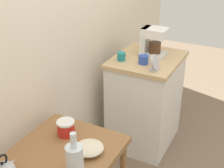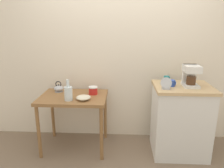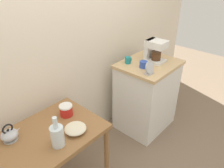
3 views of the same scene
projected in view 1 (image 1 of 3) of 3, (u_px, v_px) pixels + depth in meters
back_wall at (57, 16)px, 2.27m from camera, size 4.40×0.10×2.80m
kitchen_counter at (145, 101)px, 3.06m from camera, size 0.70×0.59×0.91m
bowl_stoneware at (89, 148)px, 1.90m from camera, size 0.18×0.18×0.06m
glass_carafe_vase at (75, 158)px, 1.72m from camera, size 0.10×0.10×0.26m
canister_enamel at (66, 128)px, 2.05m from camera, size 0.12×0.12×0.10m
coffee_maker at (152, 41)px, 2.85m from camera, size 0.18×0.22×0.26m
mug_dark_teal at (121, 56)px, 2.78m from camera, size 0.08×0.07×0.08m
mug_blue at (143, 60)px, 2.71m from camera, size 0.09×0.09×0.08m
table_clock at (155, 64)px, 2.57m from camera, size 0.13×0.06×0.14m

